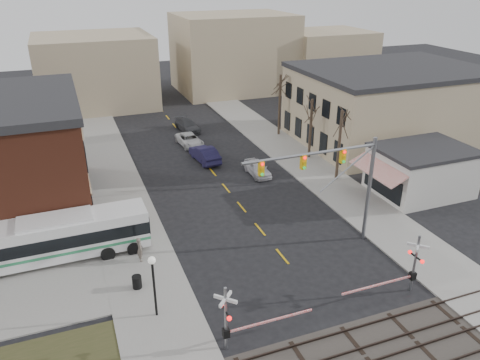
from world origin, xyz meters
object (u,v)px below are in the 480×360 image
at_px(traffic_signal_mast, 338,173).
at_px(car_a, 257,168).
at_px(car_b, 205,154).
at_px(pedestrian_near, 140,249).
at_px(rr_crossing_east, 409,266).
at_px(pedestrian_far, 108,238).
at_px(rr_crossing_west, 234,318).
at_px(car_d, 188,126).
at_px(street_lamp, 153,274).
at_px(car_c, 190,140).
at_px(trash_bin, 137,282).
at_px(transit_bus, 58,238).

relative_size(traffic_signal_mast, car_a, 2.44).
bearing_deg(car_b, pedestrian_near, 53.14).
relative_size(rr_crossing_east, pedestrian_far, 3.31).
height_order(rr_crossing_west, car_d, rr_crossing_west).
bearing_deg(street_lamp, traffic_signal_mast, 12.79).
relative_size(car_c, pedestrian_near, 2.64).
xyz_separation_m(rr_crossing_east, car_a, (-1.56, 20.15, -1.27)).
distance_m(rr_crossing_west, car_b, 26.69).
bearing_deg(pedestrian_near, rr_crossing_east, -122.65).
distance_m(trash_bin, pedestrian_near, 3.09).
relative_size(transit_bus, street_lamp, 3.04).
height_order(traffic_signal_mast, rr_crossing_west, traffic_signal_mast).
bearing_deg(trash_bin, car_c, 67.44).
distance_m(transit_bus, street_lamp, 9.68).
xyz_separation_m(transit_bus, pedestrian_far, (3.26, 0.06, -0.80)).
height_order(car_b, pedestrian_far, pedestrian_far).
bearing_deg(street_lamp, trash_bin, 101.69).
bearing_deg(trash_bin, traffic_signal_mast, 0.45).
bearing_deg(trash_bin, pedestrian_near, 75.91).
xyz_separation_m(rr_crossing_east, pedestrian_far, (-16.77, 11.56, -1.00)).
relative_size(street_lamp, car_c, 0.85).
bearing_deg(pedestrian_far, transit_bus, 160.37).
bearing_deg(pedestrian_far, rr_crossing_west, -87.79).
xyz_separation_m(rr_crossing_east, street_lamp, (-15.04, 3.31, 1.04)).
xyz_separation_m(rr_crossing_east, pedestrian_near, (-14.91, 9.24, -0.96)).
distance_m(transit_bus, rr_crossing_west, 14.67).
bearing_deg(pedestrian_near, car_b, -31.51).
relative_size(car_a, pedestrian_near, 2.30).
xyz_separation_m(rr_crossing_west, pedestrian_far, (-5.10, 12.11, -1.00)).
bearing_deg(traffic_signal_mast, pedestrian_near, 168.04).
height_order(trash_bin, car_b, car_b).
height_order(rr_crossing_west, car_c, rr_crossing_west).
bearing_deg(rr_crossing_west, car_b, 76.31).
bearing_deg(rr_crossing_east, trash_bin, 158.14).
bearing_deg(car_d, pedestrian_far, -124.95).
bearing_deg(car_b, car_c, -93.89).
bearing_deg(transit_bus, pedestrian_far, 1.01).
relative_size(transit_bus, rr_crossing_east, 2.17).
xyz_separation_m(traffic_signal_mast, car_d, (-2.96, 29.36, -5.05)).
height_order(car_b, pedestrian_near, pedestrian_near).
bearing_deg(car_c, rr_crossing_east, -85.20).
relative_size(car_d, pedestrian_near, 2.68).
bearing_deg(pedestrian_near, transit_bus, 65.33).
xyz_separation_m(car_c, pedestrian_far, (-11.20, -18.99, 0.31)).
bearing_deg(car_d, car_c, -110.43).
relative_size(rr_crossing_west, car_c, 1.19).
relative_size(traffic_signal_mast, rr_crossing_east, 1.78).
bearing_deg(car_c, car_d, 71.94).
bearing_deg(trash_bin, pedestrian_far, 101.96).
distance_m(rr_crossing_east, trash_bin, 16.92).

